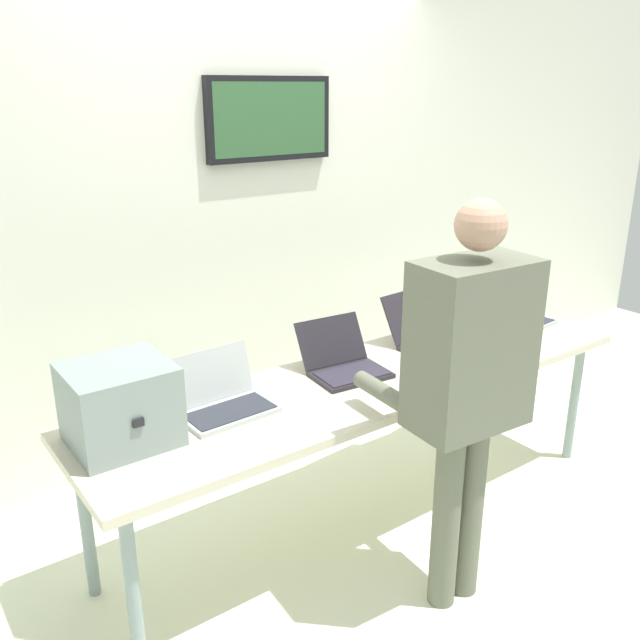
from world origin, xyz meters
TOP-DOWN VIEW (x-y plane):
  - ground at (0.00, 0.00)m, footprint 8.00×8.00m
  - back_wall at (0.00, 1.13)m, footprint 8.00×0.11m
  - workbench at (0.00, 0.00)m, footprint 2.73×0.70m
  - equipment_box at (-1.13, 0.09)m, footprint 0.37×0.35m
  - laptop_station_0 at (-0.71, 0.10)m, footprint 0.38×0.30m
  - laptop_station_1 at (-0.08, 0.11)m, footprint 0.37×0.38m
  - laptop_station_2 at (0.49, 0.12)m, footprint 0.38×0.41m
  - laptop_station_3 at (1.12, 0.12)m, footprint 0.37×0.43m
  - person at (-0.07, -0.62)m, footprint 0.46×0.61m
  - coffee_mug at (0.77, -0.25)m, footprint 0.09×0.09m

SIDE VIEW (x-z plane):
  - ground at x=0.00m, z-range -0.04..0.00m
  - workbench at x=0.00m, z-range 0.32..1.06m
  - coffee_mug at x=0.77m, z-range 0.74..0.83m
  - laptop_station_1 at x=-0.08m, z-range 0.68..0.90m
  - laptop_station_0 at x=-0.71m, z-range 0.68..0.91m
  - laptop_station_3 at x=1.12m, z-range 0.67..0.92m
  - laptop_station_2 at x=0.49m, z-range 0.67..0.92m
  - equipment_box at x=-1.13m, z-range 0.74..1.05m
  - person at x=-0.07m, z-range 0.17..1.81m
  - back_wall at x=0.00m, z-range 0.01..2.79m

